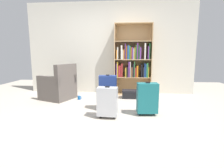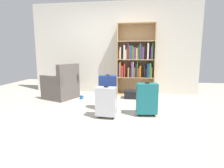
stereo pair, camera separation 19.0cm
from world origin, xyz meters
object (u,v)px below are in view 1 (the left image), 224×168
bookshelf (133,61)px  suitcase_silver (107,101)px  suitcase_teal (147,98)px  suitcase_navy_blue (108,92)px  storage_box (131,94)px  mug (79,98)px  armchair (59,87)px

bookshelf → suitcase_silver: size_ratio=3.35×
suitcase_teal → suitcase_silver: 0.76m
suitcase_silver → suitcase_teal: bearing=17.4°
suitcase_teal → suitcase_navy_blue: size_ratio=0.86×
suitcase_navy_blue → suitcase_silver: bearing=-84.0°
storage_box → suitcase_silver: size_ratio=0.80×
mug → storage_box: storage_box is taller
suitcase_silver → mug: bearing=124.8°
mug → suitcase_navy_blue: (0.82, -0.78, 0.33)m
suitcase_teal → suitcase_silver: size_ratio=1.08×
bookshelf → suitcase_teal: 1.88m
bookshelf → storage_box: bookshelf is taller
mug → suitcase_navy_blue: size_ratio=0.16×
storage_box → bookshelf: bearing=85.9°
suitcase_silver → bookshelf: bearing=76.5°
suitcase_teal → suitcase_navy_blue: bearing=162.7°
mug → storage_box: 1.35m
storage_box → suitcase_navy_blue: 1.20m
storage_box → suitcase_silver: 1.60m
bookshelf → suitcase_silver: bookshelf is taller
storage_box → suitcase_silver: suitcase_silver is taller
bookshelf → storage_box: 0.95m
storage_box → suitcase_teal: bearing=-77.7°
bookshelf → storage_box: bearing=-94.1°
mug → suitcase_navy_blue: suitcase_navy_blue is taller
suitcase_teal → storage_box: bearing=102.3°
armchair → suitcase_teal: size_ratio=1.43×
suitcase_silver → suitcase_navy_blue: 0.48m
suitcase_teal → suitcase_silver: bearing=-162.6°
armchair → storage_box: 1.87m
bookshelf → suitcase_teal: bookshelf is taller
mug → suitcase_navy_blue: 1.18m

